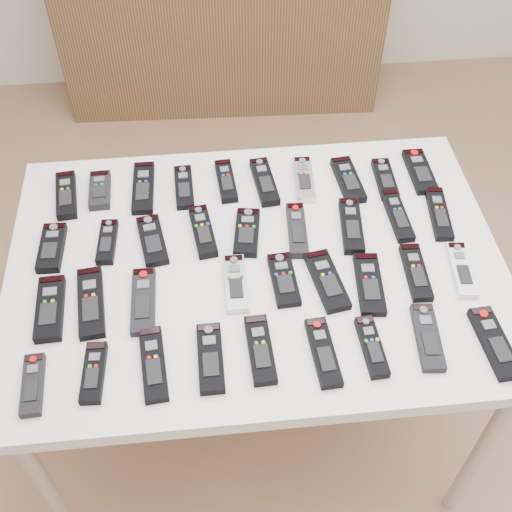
{
  "coord_description": "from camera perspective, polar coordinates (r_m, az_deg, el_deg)",
  "views": [
    {
      "loc": [
        -0.21,
        -1.12,
        2.01
      ],
      "look_at": [
        -0.11,
        -0.07,
        0.8
      ],
      "focal_mm": 45.0,
      "sensor_mm": 36.0,
      "label": 1
    }
  ],
  "objects": [
    {
      "name": "remote_6",
      "position": [
        1.82,
        4.28,
        6.8
      ],
      "size": [
        0.06,
        0.17,
        0.02
      ],
      "primitive_type": "cube",
      "rotation": [
        0.0,
        0.0,
        -0.07
      ],
      "color": "#B7B7BC",
      "rests_on": "table"
    },
    {
      "name": "remote_9",
      "position": [
        1.9,
        14.35,
        7.3
      ],
      "size": [
        0.06,
        0.18,
        0.02
      ],
      "primitive_type": "cube",
      "rotation": [
        0.0,
        0.0,
        0.0
      ],
      "color": "black",
      "rests_on": "table"
    },
    {
      "name": "remote_7",
      "position": [
        1.83,
        8.18,
        6.71
      ],
      "size": [
        0.07,
        0.18,
        0.02
      ],
      "primitive_type": "cube",
      "rotation": [
        0.0,
        0.0,
        0.09
      ],
      "color": "black",
      "rests_on": "table"
    },
    {
      "name": "remote_29",
      "position": [
        1.46,
        -14.22,
        -10.01
      ],
      "size": [
        0.05,
        0.15,
        0.02
      ],
      "primitive_type": "cube",
      "rotation": [
        0.0,
        0.0,
        -0.05
      ],
      "color": "black",
      "rests_on": "table"
    },
    {
      "name": "remote_1",
      "position": [
        1.83,
        -13.71,
        5.7
      ],
      "size": [
        0.06,
        0.14,
        0.02
      ],
      "primitive_type": "cube",
      "rotation": [
        0.0,
        0.0,
        0.03
      ],
      "color": "black",
      "rests_on": "table"
    },
    {
      "name": "remote_4",
      "position": [
        1.81,
        -2.67,
        6.68
      ],
      "size": [
        0.06,
        0.17,
        0.02
      ],
      "primitive_type": "cube",
      "rotation": [
        0.0,
        0.0,
        0.06
      ],
      "color": "black",
      "rests_on": "table"
    },
    {
      "name": "sideboard",
      "position": [
        3.32,
        -3.05,
        19.45
      ],
      "size": [
        1.54,
        0.44,
        0.76
      ],
      "primitive_type": "cube",
      "rotation": [
        0.0,
        0.0,
        -0.04
      ],
      "color": "#442A1B",
      "rests_on": "ground"
    },
    {
      "name": "ground",
      "position": [
        2.3,
        2.54,
        -11.78
      ],
      "size": [
        4.0,
        4.0,
        0.0
      ],
      "primitive_type": "plane",
      "color": "#92654A",
      "rests_on": "ground"
    },
    {
      "name": "remote_24",
      "position": [
        1.57,
        6.33,
        -2.19
      ],
      "size": [
        0.09,
        0.19,
        0.02
      ],
      "primitive_type": "cube",
      "rotation": [
        0.0,
        0.0,
        0.16
      ],
      "color": "black",
      "rests_on": "table"
    },
    {
      "name": "remote_32",
      "position": [
        1.45,
        0.39,
        -8.32
      ],
      "size": [
        0.06,
        0.18,
        0.02
      ],
      "primitive_type": "cube",
      "rotation": [
        0.0,
        0.0,
        0.04
      ],
      "color": "black",
      "rests_on": "table"
    },
    {
      "name": "remote_13",
      "position": [
        1.68,
        -4.74,
        2.19
      ],
      "size": [
        0.07,
        0.18,
        0.02
      ],
      "primitive_type": "cube",
      "rotation": [
        0.0,
        0.0,
        0.13
      ],
      "color": "black",
      "rests_on": "table"
    },
    {
      "name": "remote_21",
      "position": [
        1.55,
        -9.98,
        -3.96
      ],
      "size": [
        0.06,
        0.19,
        0.02
      ],
      "primitive_type": "cube",
      "rotation": [
        0.0,
        0.0,
        -0.01
      ],
      "color": "black",
      "rests_on": "table"
    },
    {
      "name": "remote_14",
      "position": [
        1.67,
        -0.82,
        2.11
      ],
      "size": [
        0.08,
        0.17,
        0.02
      ],
      "primitive_type": "cube",
      "rotation": [
        0.0,
        0.0,
        -0.15
      ],
      "color": "black",
      "rests_on": "table"
    },
    {
      "name": "remote_11",
      "position": [
        1.69,
        -13.08,
        1.23
      ],
      "size": [
        0.05,
        0.15,
        0.02
      ],
      "primitive_type": "cube",
      "rotation": [
        0.0,
        0.0,
        -0.06
      ],
      "color": "black",
      "rests_on": "table"
    },
    {
      "name": "table",
      "position": [
        1.66,
        -0.0,
        -1.77
      ],
      "size": [
        1.25,
        0.88,
        0.78
      ],
      "color": "white",
      "rests_on": "ground"
    },
    {
      "name": "remote_23",
      "position": [
        1.57,
        2.49,
        -2.11
      ],
      "size": [
        0.07,
        0.16,
        0.02
      ],
      "primitive_type": "cube",
      "rotation": [
        0.0,
        0.0,
        0.05
      ],
      "color": "black",
      "rests_on": "table"
    },
    {
      "name": "remote_26",
      "position": [
        1.63,
        14.02,
        -1.4
      ],
      "size": [
        0.06,
        0.18,
        0.02
      ],
      "primitive_type": "cube",
      "rotation": [
        0.0,
        0.0,
        -0.05
      ],
      "color": "black",
      "rests_on": "table"
    },
    {
      "name": "remote_35",
      "position": [
        1.52,
        15.01,
        -6.98
      ],
      "size": [
        0.07,
        0.18,
        0.02
      ],
      "primitive_type": "cube",
      "rotation": [
        0.0,
        0.0,
        -0.1
      ],
      "color": "black",
      "rests_on": "table"
    },
    {
      "name": "remote_10",
      "position": [
        1.71,
        -17.7,
        0.71
      ],
      "size": [
        0.06,
        0.16,
        0.02
      ],
      "primitive_type": "cube",
      "rotation": [
        0.0,
        0.0,
        -0.03
      ],
      "color": "black",
      "rests_on": "table"
    },
    {
      "name": "remote_5",
      "position": [
        1.81,
        0.76,
        6.62
      ],
      "size": [
        0.07,
        0.19,
        0.02
      ],
      "primitive_type": "cube",
      "rotation": [
        0.0,
        0.0,
        0.1
      ],
      "color": "black",
      "rests_on": "table"
    },
    {
      "name": "remote_28",
      "position": [
        1.48,
        -19.22,
        -10.75
      ],
      "size": [
        0.05,
        0.15,
        0.02
      ],
      "primitive_type": "cube",
      "rotation": [
        0.0,
        0.0,
        0.05
      ],
      "color": "black",
      "rests_on": "table"
    },
    {
      "name": "remote_19",
      "position": [
        1.59,
        -17.84,
        -4.46
      ],
      "size": [
        0.07,
        0.18,
        0.02
      ],
      "primitive_type": "cube",
      "rotation": [
        0.0,
        0.0,
        0.04
      ],
      "color": "black",
      "rests_on": "table"
    },
    {
      "name": "remote_22",
      "position": [
        1.56,
        -1.82,
        -2.45
      ],
      "size": [
        0.05,
        0.17,
        0.02
      ],
      "primitive_type": "cube",
      "rotation": [
        0.0,
        0.0,
        -0.02
      ],
      "color": "#B7B7BC",
      "rests_on": "table"
    },
    {
      "name": "remote_25",
      "position": [
        1.58,
        10.04,
        -2.46
      ],
      "size": [
        0.08,
        0.19,
        0.02
      ],
      "primitive_type": "cube",
      "rotation": [
        0.0,
        0.0,
        -0.09
      ],
      "color": "black",
      "rests_on": "table"
    },
    {
      "name": "remote_12",
      "position": [
        1.67,
        -9.2,
        1.37
      ],
      "size": [
        0.09,
        0.18,
        0.02
      ],
      "primitive_type": "cube",
      "rotation": [
        0.0,
        0.0,
        0.17
      ],
      "color": "black",
      "rests_on": "table"
    },
    {
      "name": "remote_33",
      "position": [
        1.45,
        6.01,
        -8.51
      ],
      "size": [
        0.06,
        0.18,
        0.02
      ],
      "primitive_type": "cube",
      "rotation": [
        0.0,
        0.0,
        0.06
      ],
      "color": "black",
      "rests_on": "table"
    },
    {
      "name": "remote_2",
      "position": [
        1.82,
        -9.98,
        6.0
      ],
      "size": [
        0.06,
        0.2,
        0.02
      ],
      "primitive_type": "cube",
      "rotation": [
        0.0,
        0.0,
        -0.02
      ],
      "color": "black",
      "rests_on": "table"
    },
    {
      "name": "remote_18",
      "position": [
        1.79,
        15.95,
        3.64
      ],
      "size": [
        0.07,
        0.19,
        0.02
      ],
      "primitive_type": "cube",
      "rotation": [
        0.0,
        0.0,
        -0.12
      ],
      "color": "black",
      "rests_on": "table"
    },
    {
      "name": "remote_30",
      "position": [
        1.44,
        -9.1,
        -9.46
      ],
      "size": [
        0.07,
        0.19,
        0.02
      ],
      "primitive_type": "cube",
      "rotation": [
        0.0,
        0.0,
        0.09
      ],
      "color": "black",
      "rests_on": "table"
    },
    {
      "name": "remote_3",
      "position": [
        1.81,
        -6.41,
        6.1
      ],
      "size": [
        0.05,
        0.17,
        0.02
      ],
      "primitive_type": "cube",
      "rotation": [
        0.0,
        0.0,
        0.03
      ],
      "color": "black",
      "rests_on": "table"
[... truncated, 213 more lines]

